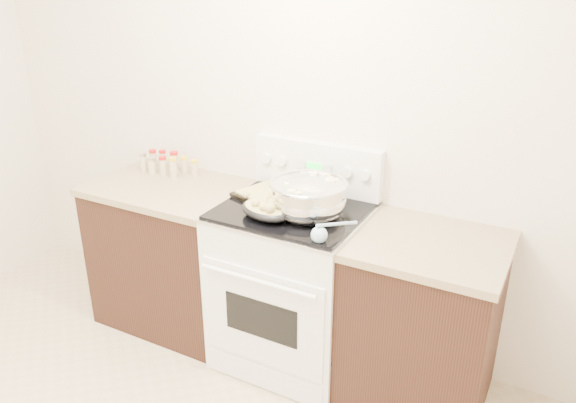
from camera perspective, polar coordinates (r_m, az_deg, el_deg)
The scene contains 9 objects.
counter_left at distance 3.59m, azimuth -11.35°, elevation -5.16°, with size 0.93×0.67×0.92m.
counter_right at distance 2.97m, azimuth 13.38°, elevation -11.86°, with size 0.73×0.67×0.92m.
kitchen_range at distance 3.16m, azimuth 0.47°, elevation -8.21°, with size 0.78×0.73×1.22m.
mixing_bowl at distance 2.84m, azimuth 2.07°, elevation 0.34°, with size 0.52×0.52×0.23m.
roasting_pan at distance 2.82m, azimuth -2.20°, elevation -0.73°, with size 0.35×0.29×0.12m.
baking_sheet at distance 3.04m, azimuth -1.03°, elevation 0.46°, with size 0.52×0.43×0.06m.
wooden_spoon at distance 2.87m, azimuth 0.31°, elevation -1.15°, with size 0.11×0.26×0.04m.
blue_ladle at distance 2.60m, azimuth 3.41°, elevation -3.27°, with size 0.15×0.26×0.10m.
spice_jars at distance 3.58m, azimuth -12.22°, elevation 3.78°, with size 0.38×0.15×0.13m.
Camera 1 is at (1.60, -0.97, 2.12)m, focal length 35.00 mm.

